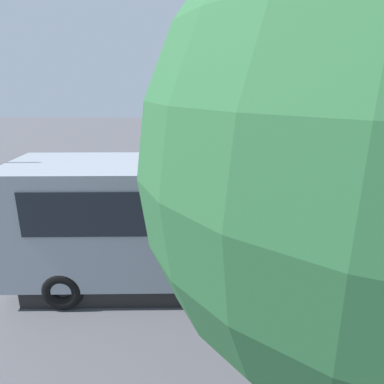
# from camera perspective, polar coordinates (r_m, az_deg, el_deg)

# --- Properties ---
(ground_plane) EXTENTS (80.00, 80.00, 0.00)m
(ground_plane) POSITION_cam_1_polar(r_m,az_deg,el_deg) (13.79, 3.05, -3.97)
(ground_plane) COLOR #4C4C51
(tour_bus) EXTENTS (9.55, 2.79, 3.25)m
(tour_bus) POSITION_cam_1_polar(r_m,az_deg,el_deg) (8.81, 1.95, -5.30)
(tour_bus) COLOR #8C939E
(tour_bus) RESTS_ON ground_plane
(spectator_far_left) EXTENTS (0.58, 0.37, 1.77)m
(spectator_far_left) POSITION_cam_1_polar(r_m,az_deg,el_deg) (11.83, 15.42, -2.86)
(spectator_far_left) COLOR #473823
(spectator_far_left) RESTS_ON ground_plane
(spectator_left) EXTENTS (0.57, 0.38, 1.80)m
(spectator_left) POSITION_cam_1_polar(r_m,az_deg,el_deg) (11.85, 9.52, -2.31)
(spectator_left) COLOR #473823
(spectator_left) RESTS_ON ground_plane
(spectator_centre) EXTENTS (0.57, 0.33, 1.68)m
(spectator_centre) POSITION_cam_1_polar(r_m,az_deg,el_deg) (11.53, 3.26, -3.11)
(spectator_centre) COLOR #473823
(spectator_centre) RESTS_ON ground_plane
(spectator_right) EXTENTS (0.57, 0.39, 1.82)m
(spectator_right) POSITION_cam_1_polar(r_m,az_deg,el_deg) (11.65, -2.62, -2.38)
(spectator_right) COLOR black
(spectator_right) RESTS_ON ground_plane
(spectator_far_right) EXTENTS (0.58, 0.34, 1.74)m
(spectator_far_right) POSITION_cam_1_polar(r_m,az_deg,el_deg) (11.48, -8.74, -3.18)
(spectator_far_right) COLOR black
(spectator_far_right) RESTS_ON ground_plane
(parked_motorcycle_silver) EXTENTS (2.05, 0.58, 0.99)m
(parked_motorcycle_silver) POSITION_cam_1_polar(r_m,az_deg,el_deg) (12.18, 24.96, -6.25)
(parked_motorcycle_silver) COLOR black
(parked_motorcycle_silver) RESTS_ON ground_plane
(parked_motorcycle_dark) EXTENTS (2.05, 0.64, 0.99)m
(parked_motorcycle_dark) POSITION_cam_1_polar(r_m,az_deg,el_deg) (11.42, 14.82, -6.70)
(parked_motorcycle_dark) COLOR black
(parked_motorcycle_dark) RESTS_ON ground_plane
(parked_motorcycle_blue) EXTENTS (2.05, 0.58, 0.99)m
(parked_motorcycle_blue) POSITION_cam_1_polar(r_m,az_deg,el_deg) (11.19, -9.49, -6.85)
(parked_motorcycle_blue) COLOR black
(parked_motorcycle_blue) RESTS_ON ground_plane
(stunt_motorcycle) EXTENTS (2.05, 0.58, 1.23)m
(stunt_motorcycle) POSITION_cam_1_polar(r_m,az_deg,el_deg) (15.64, -6.77, 0.95)
(stunt_motorcycle) COLOR black
(stunt_motorcycle) RESTS_ON ground_plane
(bay_line_a) EXTENTS (0.27, 4.34, 0.01)m
(bay_line_a) POSITION_cam_1_polar(r_m,az_deg,el_deg) (16.14, 27.00, -2.67)
(bay_line_a) COLOR white
(bay_line_a) RESTS_ON ground_plane
(bay_line_b) EXTENTS (0.29, 4.85, 0.01)m
(bay_line_b) POSITION_cam_1_polar(r_m,az_deg,el_deg) (15.06, 16.91, -2.82)
(bay_line_b) COLOR white
(bay_line_b) RESTS_ON ground_plane
(bay_line_c) EXTENTS (0.28, 4.72, 0.01)m
(bay_line_c) POSITION_cam_1_polar(r_m,az_deg,el_deg) (14.52, 5.67, -2.89)
(bay_line_c) COLOR white
(bay_line_c) RESTS_ON ground_plane
(bay_line_d) EXTENTS (0.29, 4.95, 0.01)m
(bay_line_d) POSITION_cam_1_polar(r_m,az_deg,el_deg) (14.56, -5.97, -2.84)
(bay_line_d) COLOR white
(bay_line_d) RESTS_ON ground_plane
(bay_line_e) EXTENTS (0.27, 4.38, 0.01)m
(bay_line_e) POSITION_cam_1_polar(r_m,az_deg,el_deg) (15.18, -17.10, -2.69)
(bay_line_e) COLOR white
(bay_line_e) RESTS_ON ground_plane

